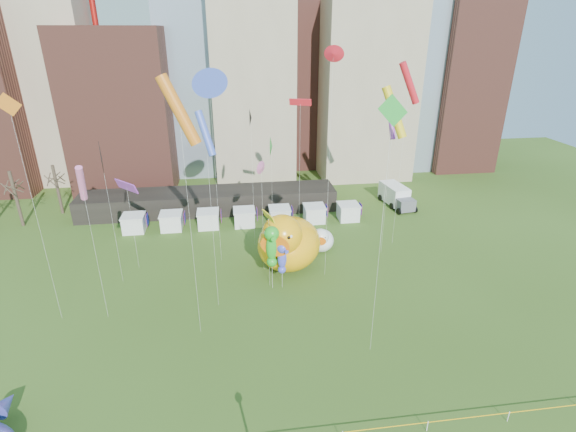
{
  "coord_description": "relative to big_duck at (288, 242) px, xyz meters",
  "views": [
    {
      "loc": [
        -0.38,
        -20.04,
        25.51
      ],
      "look_at": [
        3.8,
        10.88,
        12.0
      ],
      "focal_mm": 27.0,
      "sensor_mm": 36.0,
      "label": 1
    }
  ],
  "objects": [
    {
      "name": "kite_8",
      "position": [
        14.3,
        4.58,
        16.52
      ],
      "size": [
        2.81,
        0.96,
        22.34
      ],
      "color": "silver",
      "rests_on": "ground"
    },
    {
      "name": "kite_3",
      "position": [
        5.26,
        -14.62,
        16.3
      ],
      "size": [
        2.24,
        0.24,
        21.53
      ],
      "color": "silver",
      "rests_on": "ground"
    },
    {
      "name": "box_truck",
      "position": [
        19.41,
        17.22,
        -1.85
      ],
      "size": [
        3.76,
        7.6,
        3.1
      ],
      "rotation": [
        0.0,
        0.0,
        0.15
      ],
      "color": "white",
      "rests_on": "ground"
    },
    {
      "name": "kite_9",
      "position": [
        -2.74,
        0.18,
        8.7
      ],
      "size": [
        0.8,
        1.22,
        12.87
      ],
      "color": "silver",
      "rests_on": "ground"
    },
    {
      "name": "kite_1",
      "position": [
        -18.4,
        -6.78,
        10.13
      ],
      "size": [
        1.23,
        2.08,
        15.3
      ],
      "color": "silver",
      "rests_on": "ground"
    },
    {
      "name": "seahorse_purple",
      "position": [
        -1.11,
        -3.93,
        0.49
      ],
      "size": [
        1.57,
        1.77,
        5.45
      ],
      "rotation": [
        0.0,
        0.0,
        0.34
      ],
      "color": "silver",
      "rests_on": "ground"
    },
    {
      "name": "pavilion",
      "position": [
        -9.43,
        18.81,
        -1.84
      ],
      "size": [
        38.0,
        6.0,
        3.2
      ],
      "primitive_type": "cube",
      "color": "black",
      "rests_on": "ground"
    },
    {
      "name": "bare_trees",
      "position": [
        -35.59,
        17.35,
        0.57
      ],
      "size": [
        8.44,
        6.44,
        8.5
      ],
      "color": "#382B21",
      "rests_on": "ground"
    },
    {
      "name": "kite_13",
      "position": [
        -7.62,
        3.02,
        17.02
      ],
      "size": [
        2.58,
        2.1,
        21.96
      ],
      "color": "silver",
      "rests_on": "ground"
    },
    {
      "name": "kite_7",
      "position": [
        12.7,
        4.65,
        12.04
      ],
      "size": [
        0.77,
        2.13,
        17.29
      ],
      "color": "silver",
      "rests_on": "ground"
    },
    {
      "name": "kite_14",
      "position": [
        -22.76,
        -6.38,
        15.76
      ],
      "size": [
        1.55,
        1.09,
        21.06
      ],
      "color": "silver",
      "rests_on": "ground"
    },
    {
      "name": "skyline",
      "position": [
        -3.18,
        37.87,
        18.0
      ],
      "size": [
        101.0,
        23.0,
        68.0
      ],
      "color": "brown",
      "rests_on": "ground"
    },
    {
      "name": "kite_15",
      "position": [
        -17.15,
        2.6,
        6.54
      ],
      "size": [
        2.83,
        2.88,
        10.55
      ],
      "color": "silver",
      "rests_on": "ground"
    },
    {
      "name": "vendor_tents",
      "position": [
        -4.41,
        12.81,
        -2.34
      ],
      "size": [
        33.24,
        2.8,
        2.4
      ],
      "color": "white",
      "rests_on": "ground"
    },
    {
      "name": "kite_4",
      "position": [
        -2.41,
        -3.45,
        4.74
      ],
      "size": [
        1.17,
        2.44,
        8.6
      ],
      "color": "silver",
      "rests_on": "ground"
    },
    {
      "name": "kite_0",
      "position": [
        1.62,
        2.09,
        14.87
      ],
      "size": [
        2.29,
        1.11,
        18.89
      ],
      "color": "silver",
      "rests_on": "ground"
    },
    {
      "name": "seahorse_green",
      "position": [
        -2.17,
        -3.93,
        1.95
      ],
      "size": [
        1.63,
        2.0,
        7.29
      ],
      "rotation": [
        0.0,
        0.0,
        0.06
      ],
      "color": "silver",
      "rests_on": "ground"
    },
    {
      "name": "kite_6",
      "position": [
        -9.44,
        -10.21,
        16.55
      ],
      "size": [
        3.22,
        1.79,
        22.63
      ],
      "color": "silver",
      "rests_on": "ground"
    },
    {
      "name": "kite_12",
      "position": [
        12.07,
        2.47,
        13.72
      ],
      "size": [
        3.08,
        2.97,
        20.0
      ],
      "color": "silver",
      "rests_on": "ground"
    },
    {
      "name": "kite_16",
      "position": [
        4.0,
        -1.84,
        19.83
      ],
      "size": [
        1.14,
        1.24,
        24.18
      ],
      "color": "silver",
      "rests_on": "ground"
    },
    {
      "name": "big_duck",
      "position": [
        0.0,
        0.0,
        0.0
      ],
      "size": [
        9.94,
        10.76,
        7.5
      ],
      "rotation": [
        0.0,
        0.0,
        -0.43
      ],
      "color": "#FFA70D",
      "rests_on": "ground"
    },
    {
      "name": "small_duck",
      "position": [
        4.62,
        3.73,
        -1.87
      ],
      "size": [
        4.08,
        4.81,
        3.43
      ],
      "rotation": [
        0.0,
        0.0,
        -0.25
      ],
      "color": "white",
      "rests_on": "ground"
    },
    {
      "name": "kite_11",
      "position": [
        -1.04,
        6.82,
        9.32
      ],
      "size": [
        0.55,
        2.19,
        13.87
      ],
      "color": "silver",
      "rests_on": "ground"
    },
    {
      "name": "kite_10",
      "position": [
        -18.35,
        -0.31,
        10.33
      ],
      "size": [
        0.96,
        3.42,
        15.67
      ],
      "color": "silver",
      "rests_on": "ground"
    },
    {
      "name": "kite_5",
      "position": [
        -7.86,
        -6.22,
        13.91
      ],
      "size": [
        1.9,
        2.15,
        19.28
      ],
      "color": "silver",
      "rests_on": "ground"
    },
    {
      "name": "kite_2",
      "position": [
        -3.39,
        6.36,
        12.81
      ],
      "size": [
        0.35,
        1.98,
        17.27
      ],
      "color": "silver",
      "rests_on": "ground"
    }
  ]
}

